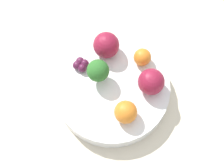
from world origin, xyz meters
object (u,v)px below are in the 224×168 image
object	(u,v)px
bowl	(112,89)
orange_back	(142,57)
grape_cluster	(81,65)
orange_front	(126,112)
broccoli	(98,71)
apple_red	(106,45)
apple_green	(151,82)

from	to	relation	value
bowl	orange_back	distance (m)	0.10
grape_cluster	orange_front	bearing A→B (deg)	23.37
broccoli	apple_red	bearing A→B (deg)	149.39
broccoli	apple_red	xyz separation A→B (m)	(-0.06, 0.04, -0.01)
broccoli	apple_red	world-z (taller)	broccoli
orange_back	apple_red	bearing A→B (deg)	-123.94
grape_cluster	orange_back	bearing A→B (deg)	78.97
broccoli	orange_front	distance (m)	0.11
grape_cluster	apple_green	bearing A→B (deg)	55.09
apple_red	bowl	bearing A→B (deg)	-8.14
broccoli	orange_back	size ratio (longest dim) A/B	1.60
broccoli	grape_cluster	world-z (taller)	broccoli
apple_red	orange_front	xyz separation A→B (m)	(0.16, -0.01, -0.01)
orange_back	grape_cluster	distance (m)	0.14
apple_green	grape_cluster	distance (m)	0.16
orange_front	grape_cluster	bearing A→B (deg)	-156.63
apple_green	orange_front	xyz separation A→B (m)	(0.05, -0.07, -0.00)
orange_front	grape_cluster	distance (m)	0.15
broccoli	apple_green	distance (m)	0.12
apple_green	grape_cluster	world-z (taller)	apple_green
orange_front	broccoli	bearing A→B (deg)	-163.08
broccoli	apple_red	size ratio (longest dim) A/B	1.07
broccoli	bowl	bearing A→B (deg)	41.66
bowl	orange_back	world-z (taller)	orange_back
apple_red	orange_back	distance (m)	0.09
apple_red	orange_back	xyz separation A→B (m)	(0.05, 0.07, -0.01)
grape_cluster	bowl	bearing A→B (deg)	39.02
orange_front	grape_cluster	size ratio (longest dim) A/B	1.30
broccoli	grape_cluster	bearing A→B (deg)	-142.85
orange_back	orange_front	bearing A→B (deg)	-33.57
apple_red	orange_front	bearing A→B (deg)	-1.82
orange_front	apple_red	bearing A→B (deg)	178.18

